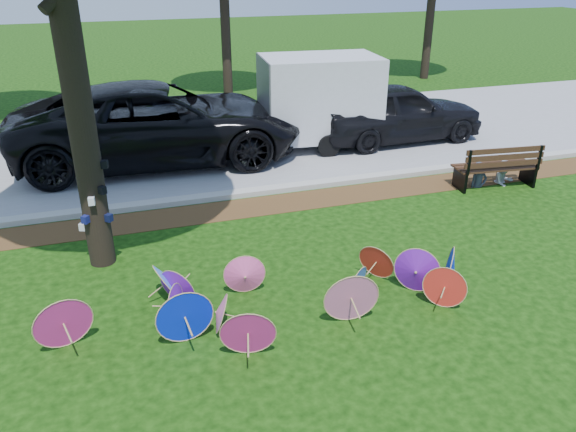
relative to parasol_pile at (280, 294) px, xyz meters
name	(u,v)px	position (x,y,z in m)	size (l,w,h in m)	color
ground	(298,332)	(0.11, -0.51, -0.37)	(90.00, 90.00, 0.00)	black
mulch_strip	(230,210)	(0.11, 3.99, -0.37)	(90.00, 1.00, 0.01)	#472D16
curb	(223,196)	(0.11, 4.69, -0.31)	(90.00, 0.30, 0.12)	#B7B5AD
street	(193,144)	(0.11, 8.84, -0.37)	(90.00, 8.00, 0.01)	gray
parasol_pile	(280,294)	(0.00, 0.00, 0.00)	(6.59, 2.32, 0.85)	#0722D2
black_van	(159,123)	(-0.89, 7.69, 0.64)	(3.37, 7.32, 2.03)	black
dark_pickup	(397,112)	(5.84, 7.40, 0.48)	(2.00, 4.97, 1.69)	black
cargo_trailer	(320,97)	(3.54, 7.64, 1.02)	(3.13, 1.98, 2.79)	silver
park_bench	(495,165)	(6.33, 3.47, 0.14)	(1.96, 0.75, 1.02)	black
person_left	(481,163)	(5.98, 3.52, 0.21)	(0.42, 0.28, 1.16)	#3B3F51
person_right	(506,161)	(6.68, 3.52, 0.18)	(0.53, 0.42, 1.10)	#B4B5BE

